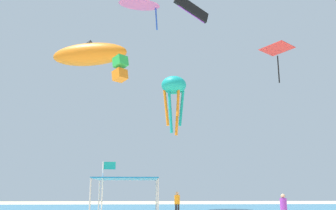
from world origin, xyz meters
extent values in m
cube|color=teal|center=(0.00, 26.23, 0.01)|extent=(110.00, 22.35, 0.03)
cylinder|color=#B2B2B7|center=(-4.52, -1.22, 1.21)|extent=(0.07, 0.07, 2.43)
cylinder|color=#B2B2B7|center=(-1.47, -1.22, 1.21)|extent=(0.07, 0.07, 2.43)
cylinder|color=#B2B2B7|center=(-4.52, 2.01, 1.21)|extent=(0.07, 0.07, 2.43)
cylinder|color=#B2B2B7|center=(-1.47, 2.01, 1.21)|extent=(0.07, 0.07, 2.43)
cube|color=#1972B7|center=(-3.00, 0.40, 2.46)|extent=(3.12, 3.30, 0.06)
cylinder|color=purple|center=(6.17, 3.97, 1.11)|extent=(0.40, 0.40, 0.67)
sphere|color=tan|center=(6.17, 3.97, 1.57)|extent=(0.25, 0.25, 0.25)
cylinder|color=black|center=(0.54, 12.00, 0.42)|extent=(0.16, 0.16, 0.83)
cylinder|color=black|center=(0.37, 12.28, 0.42)|extent=(0.16, 0.16, 0.83)
cylinder|color=orange|center=(0.46, 12.14, 1.20)|extent=(0.43, 0.43, 0.72)
sphere|color=tan|center=(0.46, 12.14, 1.69)|extent=(0.27, 0.27, 0.27)
cylinder|color=silver|center=(-4.04, -0.87, 1.59)|extent=(0.06, 0.06, 3.19)
cube|color=teal|center=(-3.73, -0.87, 3.01)|extent=(0.55, 0.02, 0.35)
cube|color=red|center=(9.88, 13.22, 14.71)|extent=(3.42, 3.42, 0.24)
cylinder|color=black|center=(9.88, 13.22, 12.70)|extent=(0.16, 0.16, 2.57)
cube|color=black|center=(2.59, 18.14, 21.12)|extent=(4.06, 2.44, 2.74)
cube|color=purple|center=(2.59, 18.14, 20.52)|extent=(3.12, 1.67, 1.51)
ellipsoid|color=teal|center=(-0.09, 7.83, 9.48)|extent=(2.48, 2.48, 1.32)
cylinder|color=teal|center=(-0.35, 8.32, 8.06)|extent=(0.30, 0.38, 2.05)
cylinder|color=orange|center=(-0.65, 7.84, 7.76)|extent=(0.47, 0.21, 2.65)
cylinder|color=teal|center=(-0.38, 7.35, 7.46)|extent=(0.37, 0.48, 3.26)
cylinder|color=orange|center=(0.18, 7.34, 8.06)|extent=(0.30, 0.38, 2.05)
cylinder|color=teal|center=(0.47, 7.81, 7.76)|extent=(0.47, 0.21, 2.65)
cylinder|color=orange|center=(0.20, 8.30, 7.46)|extent=(0.37, 0.48, 3.26)
ellipsoid|color=orange|center=(-7.78, 16.37, 14.95)|extent=(8.09, 4.55, 2.68)
cone|color=black|center=(-7.78, 16.37, 16.14)|extent=(1.40, 1.51, 1.03)
cone|color=pink|center=(-3.07, 20.06, 22.83)|extent=(5.86, 5.91, 1.83)
cylinder|color=blue|center=(-1.16, 20.65, 21.33)|extent=(0.40, 0.84, 3.64)
cube|color=green|center=(-4.36, 11.63, 12.57)|extent=(1.47, 1.48, 1.03)
cube|color=orange|center=(-4.36, 11.63, 11.38)|extent=(1.47, 1.48, 1.03)
camera|label=1|loc=(-1.98, -18.70, 1.84)|focal=40.07mm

